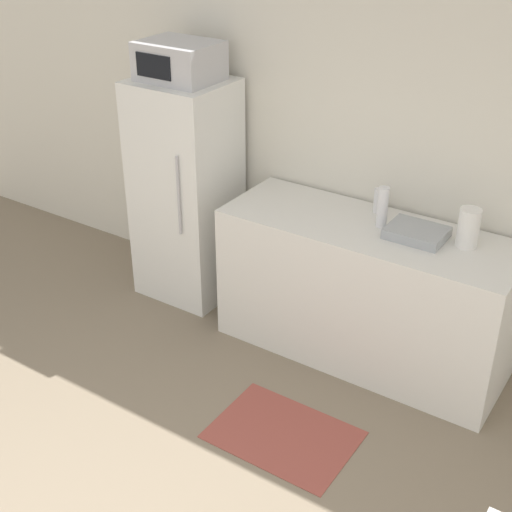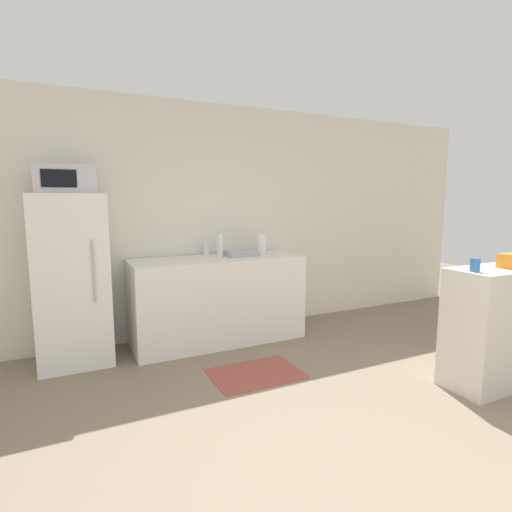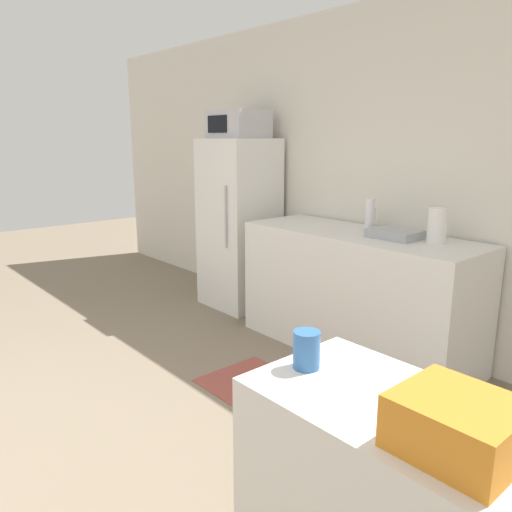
# 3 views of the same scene
# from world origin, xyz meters

# --- Properties ---
(wall_back) EXTENTS (8.00, 0.06, 2.60)m
(wall_back) POSITION_xyz_m (0.00, 3.16, 1.30)
(wall_back) COLOR silver
(wall_back) RESTS_ON ground_plane
(refrigerator) EXTENTS (0.64, 0.59, 1.59)m
(refrigerator) POSITION_xyz_m (-1.30, 2.80, 0.80)
(refrigerator) COLOR white
(refrigerator) RESTS_ON ground_plane
(microwave) EXTENTS (0.50, 0.40, 0.25)m
(microwave) POSITION_xyz_m (-1.30, 2.80, 1.72)
(microwave) COLOR #BCBCC1
(microwave) RESTS_ON refrigerator
(counter) EXTENTS (1.83, 0.66, 0.92)m
(counter) POSITION_xyz_m (0.13, 2.78, 0.46)
(counter) COLOR silver
(counter) RESTS_ON ground_plane
(sink_basin) EXTENTS (0.34, 0.26, 0.06)m
(sink_basin) POSITION_xyz_m (0.41, 2.81, 0.95)
(sink_basin) COLOR #9EA3A8
(sink_basin) RESTS_ON counter
(bottle_tall) EXTENTS (0.06, 0.06, 0.25)m
(bottle_tall) POSITION_xyz_m (0.18, 2.83, 1.05)
(bottle_tall) COLOR silver
(bottle_tall) RESTS_ON counter
(bottle_short) EXTENTS (0.06, 0.06, 0.16)m
(bottle_short) POSITION_xyz_m (0.07, 3.00, 1.00)
(bottle_short) COLOR silver
(bottle_short) RESTS_ON counter
(shelf_cabinet) EXTENTS (0.80, 0.42, 0.99)m
(shelf_cabinet) POSITION_xyz_m (1.80, 0.79, 0.49)
(shelf_cabinet) COLOR silver
(shelf_cabinet) RESTS_ON ground_plane
(jar) EXTENTS (0.07, 0.07, 0.10)m
(jar) POSITION_xyz_m (1.49, 0.77, 1.04)
(jar) COLOR #336BB2
(jar) RESTS_ON shelf_cabinet
(paper_towel_roll) EXTENTS (0.12, 0.12, 0.23)m
(paper_towel_roll) POSITION_xyz_m (0.69, 2.86, 1.04)
(paper_towel_roll) COLOR white
(paper_towel_roll) RESTS_ON counter
(kitchen_rug) EXTENTS (0.79, 0.57, 0.01)m
(kitchen_rug) POSITION_xyz_m (0.12, 1.83, 0.00)
(kitchen_rug) COLOR #99473D
(kitchen_rug) RESTS_ON ground_plane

